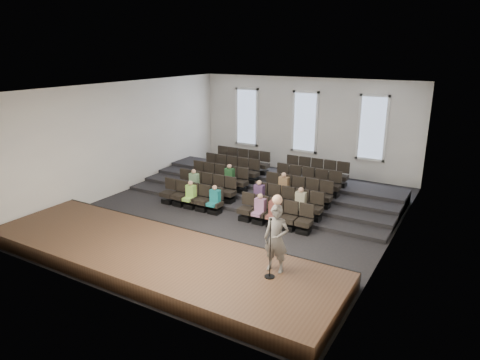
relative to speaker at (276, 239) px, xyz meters
The scene contains 14 objects.
ground 5.98m from the speaker, 131.00° to the left, with size 14.00×14.00×0.00m, color black.
ceiling 6.80m from the speaker, 131.00° to the left, with size 12.00×14.00×0.02m, color white.
wall_back 12.06m from the speaker, 108.47° to the left, with size 12.00×0.04×5.00m, color silver.
wall_front 4.75m from the speaker, 145.26° to the right, with size 12.00×0.04×5.00m, color silver.
wall_left 10.81m from the speaker, 155.98° to the left, with size 0.04×14.00×5.00m, color silver.
wall_right 5.02m from the speaker, 63.19° to the left, with size 0.04×14.00×5.00m, color silver.
stage 4.06m from the speaker, 169.29° to the right, with size 11.80×3.60×0.50m, color #3F2A1B.
stage_lip 4.13m from the speaker, 164.58° to the left, with size 11.80×0.06×0.52m, color black.
risers 8.55m from the speaker, 116.76° to the left, with size 11.80×4.80×0.60m.
seating_rows 7.08m from the speaker, 122.74° to the left, with size 6.80×4.70×1.67m.
windows 12.02m from the speaker, 108.57° to the left, with size 8.44×0.10×3.24m.
audience 5.91m from the speaker, 128.51° to the left, with size 5.45×2.64×1.10m.
speaker is the anchor object (origin of this frame).
mic_stand 0.61m from the speaker, 87.40° to the right, with size 0.29×0.29×1.71m.
Camera 1 is at (8.30, -14.04, 6.40)m, focal length 32.00 mm.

